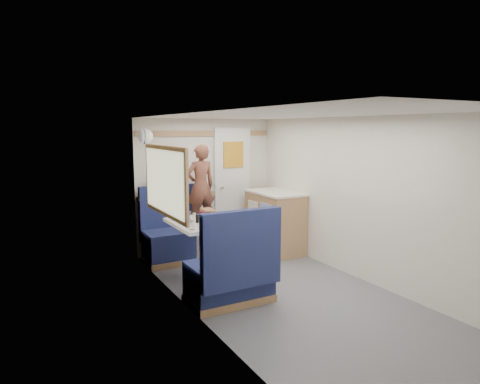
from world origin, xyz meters
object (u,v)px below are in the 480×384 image
bench_far (175,240)px  salt_grinder (194,217)px  wine_glass (202,215)px  tumbler_mid (188,215)px  bench_near (232,276)px  tumbler_right (207,217)px  galley_counter (275,222)px  cheese_block (216,224)px  dome_light (145,136)px  beer_glass (214,215)px  pepper_grinder (197,219)px  bread_loaf (208,213)px  orange_fruit (212,219)px  person (201,186)px  duffel_bag (166,188)px  tray (219,225)px  tumbler_left (192,225)px  dinette_table (199,234)px

bench_far → salt_grinder: bench_far is taller
wine_glass → tumbler_mid: bearing=96.2°
bench_near → tumbler_right: 0.99m
galley_counter → cheese_block: bearing=-147.2°
bench_near → dome_light: bearing=102.8°
tumbler_right → beer_glass: size_ratio=1.02×
tumbler_mid → tumbler_right: 0.26m
pepper_grinder → galley_counter: bearing=20.9°
beer_glass → bread_loaf: size_ratio=0.45×
orange_fruit → pepper_grinder: (-0.15, 0.12, -0.01)m
person → salt_grinder: (-0.40, -0.71, -0.27)m
tumbler_mid → tumbler_right: (0.17, -0.21, -0.00)m
duffel_bag → cheese_block: size_ratio=4.08×
dome_light → wine_glass: 1.40m
tumbler_mid → bench_far: bearing=84.8°
pepper_grinder → bread_loaf: size_ratio=0.41×
cheese_block → salt_grinder: bearing=99.7°
tumbler_mid → beer_glass: size_ratio=1.03×
beer_glass → bread_loaf: 0.18m
tray → beer_glass: bearing=76.0°
beer_glass → person: bearing=78.7°
person → cheese_block: person is taller
dome_light → orange_fruit: 1.48m
duffel_bag → wine_glass: duffel_bag is taller
bench_near → duffel_bag: size_ratio=2.33×
tumbler_left → tumbler_right: bearing=44.0°
dinette_table → bread_loaf: 0.38m
dome_light → cheese_block: dome_light is taller
tumbler_right → bench_near: bearing=-96.9°
tumbler_left → tumbler_right: 0.46m
duffel_bag → pepper_grinder: (-0.00, -1.14, -0.24)m
bench_far → pepper_grinder: bearing=-92.2°
dome_light → orange_fruit: size_ratio=2.59×
bench_far → bench_near: (0.00, -1.73, 0.00)m
bench_near → wine_glass: bearing=91.8°
beer_glass → bench_near: bearing=-103.8°
galley_counter → beer_glass: (-1.24, -0.49, 0.31)m
duffel_bag → tumbler_left: duffel_bag is taller
pepper_grinder → bread_loaf: 0.37m
bench_far → pepper_grinder: bench_far is taller
galley_counter → pepper_grinder: size_ratio=9.15×
tray → tumbler_left: bearing=-172.8°
tumbler_right → bench_far: bearing=96.9°
person → cheese_block: bearing=72.1°
bench_near → tray: bearing=76.4°
galley_counter → tumbler_left: (-1.69, -0.87, 0.30)m
galley_counter → person: size_ratio=0.78×
dinette_table → tumbler_right: tumbler_right is taller
tumbler_right → bread_loaf: bearing=63.1°
bench_far → tumbler_left: bench_far is taller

